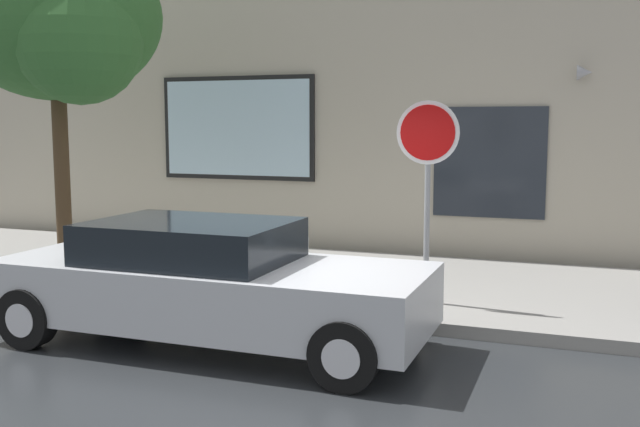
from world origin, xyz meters
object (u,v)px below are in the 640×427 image
parked_car (208,283)px  street_tree (60,23)px  fire_hydrant (300,259)px  stop_sign (427,161)px

parked_car → street_tree: street_tree is taller
parked_car → fire_hydrant: size_ratio=6.05×
street_tree → stop_sign: street_tree is taller
stop_sign → parked_car: bearing=-133.9°
parked_car → street_tree: 4.92m
street_tree → stop_sign: 5.56m
parked_car → stop_sign: size_ratio=1.87×
parked_car → street_tree: bearing=150.6°
parked_car → street_tree: size_ratio=0.95×
street_tree → parked_car: bearing=-29.4°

